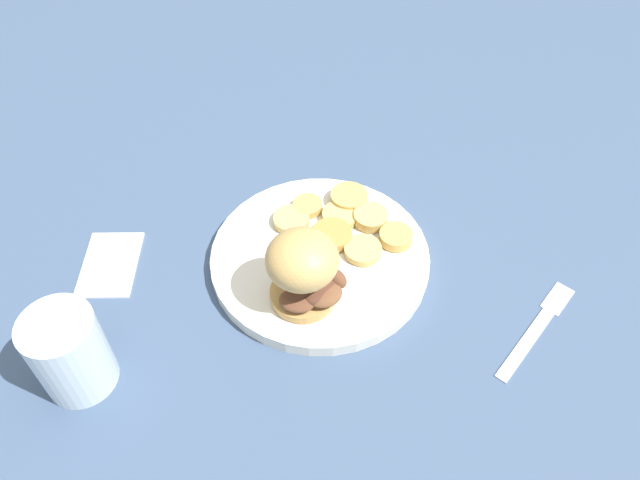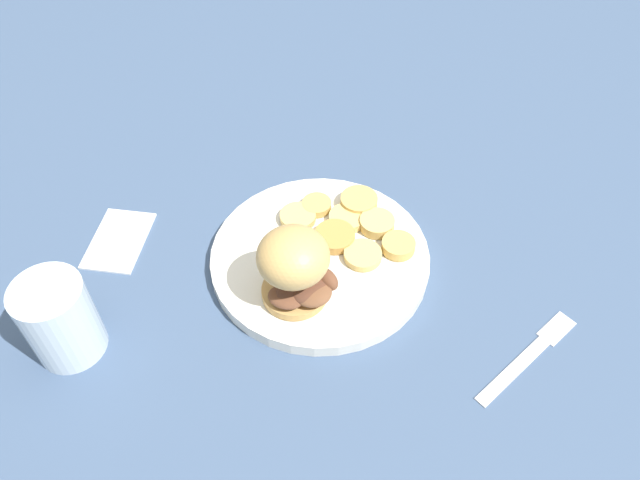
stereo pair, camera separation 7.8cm
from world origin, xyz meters
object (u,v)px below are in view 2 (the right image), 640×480
at_px(drinking_glass, 60,320).
at_px(dinner_plate, 320,257).
at_px(fork, 528,356).
at_px(sandwich, 298,268).

bearing_deg(drinking_glass, dinner_plate, -131.49).
xyz_separation_m(dinner_plate, drinking_glass, (0.21, 0.24, 0.04)).
distance_m(fork, drinking_glass, 0.53).
bearing_deg(fork, dinner_plate, -5.31).
bearing_deg(dinner_plate, drinking_glass, 48.51).
height_order(dinner_plate, fork, dinner_plate).
height_order(dinner_plate, sandwich, sandwich).
relative_size(dinner_plate, drinking_glass, 2.64).
xyz_separation_m(sandwich, fork, (-0.27, -0.05, -0.07)).
distance_m(sandwich, fork, 0.28).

